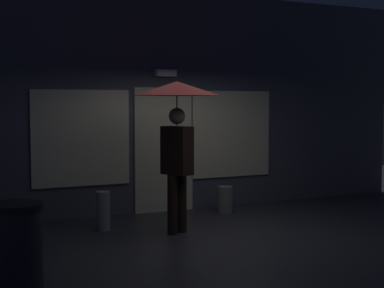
# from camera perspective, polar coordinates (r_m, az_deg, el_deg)

# --- Properties ---
(ground_plane) EXTENTS (18.00, 18.00, 0.00)m
(ground_plane) POSITION_cam_1_polar(r_m,az_deg,el_deg) (8.44, 3.03, -9.17)
(ground_plane) COLOR #2D2D33
(building_facade) EXTENTS (10.23, 0.48, 3.90)m
(building_facade) POSITION_cam_1_polar(r_m,az_deg,el_deg) (10.33, -3.16, 4.08)
(building_facade) COLOR #4C4C56
(building_facade) RESTS_ON ground
(person_with_umbrella) EXTENTS (1.29, 1.29, 2.25)m
(person_with_umbrella) POSITION_cam_1_polar(r_m,az_deg,el_deg) (8.45, -1.51, 3.45)
(person_with_umbrella) COLOR black
(person_with_umbrella) RESTS_ON ground
(sidewalk_bollard) EXTENTS (0.27, 0.27, 0.47)m
(sidewalk_bollard) POSITION_cam_1_polar(r_m,az_deg,el_deg) (10.15, 3.30, -5.53)
(sidewalk_bollard) COLOR slate
(sidewalk_bollard) RESTS_ON ground
(sidewalk_bollard_2) EXTENTS (0.21, 0.21, 0.59)m
(sidewalk_bollard_2) POSITION_cam_1_polar(r_m,az_deg,el_deg) (8.90, -8.77, -6.56)
(sidewalk_bollard_2) COLOR #9E998E
(sidewalk_bollard_2) RESTS_ON ground
(trash_bin) EXTENTS (0.55, 0.55, 0.95)m
(trash_bin) POSITION_cam_1_polar(r_m,az_deg,el_deg) (6.08, -16.99, -10.00)
(trash_bin) COLOR #2D2D33
(trash_bin) RESTS_ON ground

